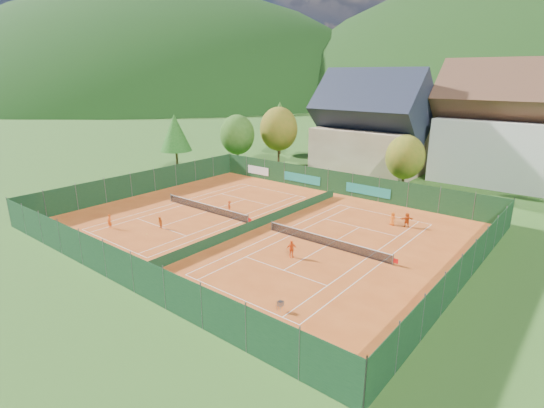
% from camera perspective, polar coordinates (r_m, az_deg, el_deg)
% --- Properties ---
extents(ground, '(600.00, 600.00, 0.00)m').
position_cam_1_polar(ground, '(43.62, -1.66, -3.14)').
color(ground, '#2A561B').
rests_on(ground, ground).
extents(clay_pad, '(40.00, 32.00, 0.01)m').
position_cam_1_polar(clay_pad, '(43.61, -1.66, -3.11)').
color(clay_pad, '#B84D1B').
rests_on(clay_pad, ground).
extents(court_markings_left, '(11.03, 23.83, 0.00)m').
position_cam_1_polar(court_markings_left, '(48.92, -8.79, -1.02)').
color(court_markings_left, white).
rests_on(court_markings_left, ground).
extents(court_markings_right, '(11.03, 23.83, 0.00)m').
position_cam_1_polar(court_markings_right, '(39.22, 7.29, -5.63)').
color(court_markings_right, white).
rests_on(court_markings_right, ground).
extents(tennis_net_left, '(13.30, 0.10, 1.02)m').
position_cam_1_polar(tennis_net_left, '(48.66, -8.69, -0.50)').
color(tennis_net_left, '#59595B').
rests_on(tennis_net_left, ground).
extents(tennis_net_right, '(13.30, 0.10, 1.02)m').
position_cam_1_polar(tennis_net_right, '(38.95, 7.52, -5.01)').
color(tennis_net_right, '#59595B').
rests_on(tennis_net_right, ground).
extents(court_divider, '(0.03, 28.80, 1.00)m').
position_cam_1_polar(court_divider, '(43.44, -1.66, -2.50)').
color(court_divider, '#163C21').
rests_on(court_divider, ground).
extents(fence_north, '(40.00, 0.10, 3.00)m').
position_cam_1_polar(fence_north, '(55.95, 8.71, 2.85)').
color(fence_north, '#14391B').
rests_on(fence_north, ground).
extents(fence_south, '(40.00, 0.04, 3.00)m').
position_cam_1_polar(fence_south, '(33.52, -19.96, -7.90)').
color(fence_south, '#14381E').
rests_on(fence_south, ground).
extents(fence_west, '(0.04, 32.00, 3.00)m').
position_cam_1_polar(fence_west, '(57.69, -16.95, 2.76)').
color(fence_west, '#14371C').
rests_on(fence_west, ground).
extents(fence_east, '(0.09, 32.00, 3.00)m').
position_cam_1_polar(fence_east, '(34.55, 24.71, -7.75)').
color(fence_east, '#13351A').
rests_on(fence_east, ground).
extents(chalet, '(16.20, 12.00, 16.00)m').
position_cam_1_polar(chalet, '(68.36, 13.12, 9.60)').
color(chalet, '#C7B08C').
rests_on(chalet, ground).
extents(hotel_block_a, '(21.60, 11.00, 17.25)m').
position_cam_1_polar(hotel_block_a, '(68.26, 30.07, 8.39)').
color(hotel_block_a, silver).
rests_on(hotel_block_a, ground).
extents(tree_west_front, '(5.72, 5.72, 8.69)m').
position_cam_1_polar(tree_west_front, '(71.18, -4.70, 9.27)').
color(tree_west_front, '#432E18').
rests_on(tree_west_front, ground).
extents(tree_west_mid, '(6.44, 6.44, 9.78)m').
position_cam_1_polar(tree_west_mid, '(72.99, 0.90, 10.05)').
color(tree_west_mid, '#422A17').
rests_on(tree_west_mid, ground).
extents(tree_west_back, '(5.60, 5.60, 10.00)m').
position_cam_1_polar(tree_west_back, '(82.85, 1.06, 11.37)').
color(tree_west_back, '#4A331A').
rests_on(tree_west_back, ground).
extents(tree_center, '(5.01, 5.01, 7.60)m').
position_cam_1_polar(tree_center, '(57.82, 17.46, 6.02)').
color(tree_center, '#4E381B').
rests_on(tree_center, ground).
extents(tree_west_side, '(5.04, 5.04, 9.00)m').
position_cam_1_polar(tree_west_side, '(70.17, -12.90, 9.33)').
color(tree_west_side, '#432918').
rests_on(tree_west_side, ground).
extents(ball_hopper, '(0.34, 0.34, 0.80)m').
position_cam_1_polar(ball_hopper, '(28.77, 1.15, -13.23)').
color(ball_hopper, slate).
rests_on(ball_hopper, ground).
extents(loose_ball_0, '(0.07, 0.07, 0.07)m').
position_cam_1_polar(loose_ball_0, '(43.40, -16.50, -3.90)').
color(loose_ball_0, '#CCD833').
rests_on(loose_ball_0, ground).
extents(loose_ball_1, '(0.07, 0.07, 0.07)m').
position_cam_1_polar(loose_ball_1, '(36.22, -6.19, -7.54)').
color(loose_ball_1, '#CCD833').
rests_on(loose_ball_1, ground).
extents(loose_ball_2, '(0.07, 0.07, 0.07)m').
position_cam_1_polar(loose_ball_2, '(45.81, 4.51, -2.11)').
color(loose_ball_2, '#CCD833').
rests_on(loose_ball_2, ground).
extents(player_left_near, '(0.59, 0.44, 1.48)m').
position_cam_1_polar(player_left_near, '(46.11, -21.00, -2.18)').
color(player_left_near, '#F25915').
rests_on(player_left_near, ground).
extents(player_left_mid, '(0.70, 0.61, 1.23)m').
position_cam_1_polar(player_left_mid, '(44.44, -14.84, -2.47)').
color(player_left_mid, '#CB4F12').
rests_on(player_left_mid, ground).
extents(player_left_far, '(0.87, 0.68, 1.18)m').
position_cam_1_polar(player_left_far, '(48.80, -5.74, -0.23)').
color(player_left_far, '#D44212').
rests_on(player_left_far, ground).
extents(player_right_near, '(0.86, 0.95, 1.55)m').
position_cam_1_polar(player_right_near, '(36.39, 2.62, -6.05)').
color(player_right_near, '#F55815').
rests_on(player_right_near, ground).
extents(player_right_far_a, '(0.77, 0.58, 1.42)m').
position_cam_1_polar(player_right_far_a, '(45.63, 15.90, -1.91)').
color(player_right_far_a, orange).
rests_on(player_right_far_a, ground).
extents(player_right_far_b, '(1.38, 1.29, 1.55)m').
position_cam_1_polar(player_right_far_b, '(45.53, 17.68, -2.03)').
color(player_right_far_b, '#D24D12').
rests_on(player_right_far_b, ground).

